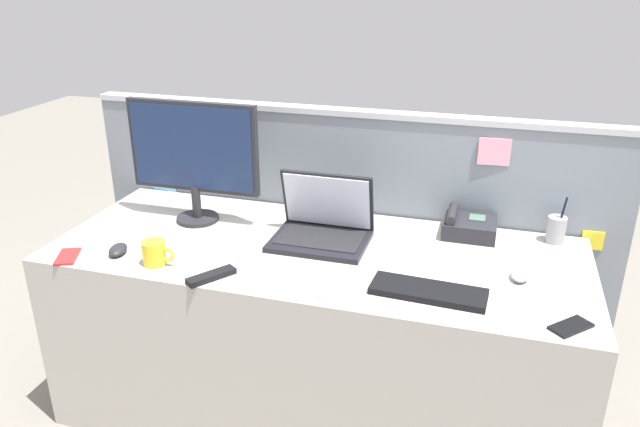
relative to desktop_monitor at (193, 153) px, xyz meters
name	(u,v)px	position (x,y,z in m)	size (l,w,h in m)	color
ground_plane	(317,408)	(0.54, -0.13, -1.01)	(10.00, 10.00, 0.00)	slate
desk	(316,333)	(0.54, -0.13, -0.65)	(1.94, 0.76, 0.73)	#ADA89E
cubicle_divider	(344,239)	(0.54, 0.30, -0.43)	(2.24, 0.08, 1.15)	gray
desktop_monitor	(193,153)	(0.00, 0.00, 0.00)	(0.53, 0.17, 0.48)	#232328
laptop	(323,224)	(0.54, -0.04, -0.22)	(0.35, 0.27, 0.25)	black
desk_phone	(468,226)	(1.06, 0.16, -0.25)	(0.20, 0.17, 0.10)	#232328
keyboard_main	(428,291)	(0.97, -0.34, -0.27)	(0.36, 0.13, 0.02)	black
computer_mouse_right_hand	(520,275)	(1.25, -0.15, -0.27)	(0.06, 0.10, 0.03)	#9EA0A8
computer_mouse_left_hand	(118,250)	(-0.13, -0.37, -0.27)	(0.06, 0.10, 0.03)	#232328
pen_cup	(556,229)	(1.38, 0.18, -0.23)	(0.07, 0.07, 0.19)	#99999E
cell_phone_red_case	(68,257)	(-0.29, -0.45, -0.28)	(0.07, 0.13, 0.01)	#B22323
cell_phone_black_slab	(571,327)	(1.39, -0.42, -0.28)	(0.06, 0.13, 0.01)	black
cell_phone_white_slab	(333,289)	(0.68, -0.40, -0.28)	(0.08, 0.15, 0.01)	silver
tv_remote	(211,276)	(0.27, -0.44, -0.27)	(0.04, 0.17, 0.02)	black
coffee_mug	(155,253)	(0.04, -0.40, -0.24)	(0.12, 0.08, 0.09)	yellow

